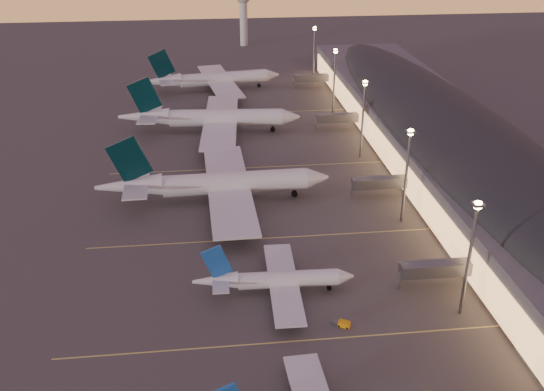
% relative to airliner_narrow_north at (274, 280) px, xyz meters
% --- Properties ---
extents(ground, '(700.00, 700.00, 0.00)m').
position_rel_airliner_narrow_north_xyz_m(ground, '(1.33, -11.51, -3.23)').
color(ground, '#3C3937').
extents(airliner_narrow_north, '(34.85, 31.07, 12.48)m').
position_rel_airliner_narrow_north_xyz_m(airliner_narrow_north, '(0.00, 0.00, 0.00)').
color(airliner_narrow_north, silver).
rests_on(airliner_narrow_north, ground).
extents(airliner_wide_near, '(65.06, 59.10, 20.86)m').
position_rel_airliner_narrow_north_xyz_m(airliner_wide_near, '(-11.23, 45.85, 2.14)').
color(airliner_wide_near, silver).
rests_on(airliner_wide_near, ground).
extents(airliner_wide_mid, '(65.80, 60.10, 21.05)m').
position_rel_airliner_narrow_north_xyz_m(airliner_wide_mid, '(-11.40, 102.66, 2.19)').
color(airliner_wide_mid, silver).
rests_on(airliner_wide_mid, ground).
extents(airliner_wide_far, '(61.83, 56.92, 19.81)m').
position_rel_airliner_narrow_north_xyz_m(airliner_wide_far, '(-9.46, 156.43, 1.87)').
color(airliner_wide_far, silver).
rests_on(airliner_wide_far, ground).
extents(terminal_building, '(56.35, 255.00, 17.46)m').
position_rel_airliner_narrow_north_xyz_m(terminal_building, '(63.17, 60.96, 5.56)').
color(terminal_building, '#545459').
rests_on(terminal_building, ground).
extents(light_masts, '(2.20, 217.20, 25.90)m').
position_rel_airliner_narrow_north_xyz_m(light_masts, '(37.33, 53.49, 14.33)').
color(light_masts, slate).
rests_on(light_masts, ground).
extents(radar_tower, '(9.00, 9.00, 32.50)m').
position_rel_airliner_narrow_north_xyz_m(radar_tower, '(11.33, 248.49, 18.65)').
color(radar_tower, silver).
rests_on(radar_tower, ground).
extents(lane_markings, '(90.00, 180.36, 0.00)m').
position_rel_airliner_narrow_north_xyz_m(lane_markings, '(1.33, 28.49, -3.22)').
color(lane_markings, '#D8C659').
rests_on(lane_markings, ground).
extents(baggage_tug_c, '(3.75, 2.95, 1.05)m').
position_rel_airliner_narrow_north_xyz_m(baggage_tug_c, '(12.18, -12.82, -2.74)').
color(baggage_tug_c, orange).
rests_on(baggage_tug_c, ground).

